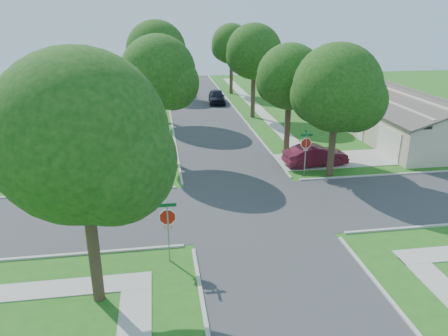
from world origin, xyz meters
TOP-DOWN VIEW (x-y plane):
  - ground at (0.00, 0.00)m, footprint 100.00×100.00m
  - road_ns at (0.00, 0.00)m, footprint 7.00×100.00m
  - sidewalk_ne at (6.10, 26.00)m, footprint 1.20×40.00m
  - sidewalk_nw at (-6.10, 26.00)m, footprint 1.20×40.00m
  - driveway at (7.90, 7.10)m, footprint 8.80×3.60m
  - stop_sign_sw at (-4.70, -4.70)m, footprint 1.05×0.80m
  - stop_sign_ne at (4.70, 4.70)m, footprint 1.05×0.80m
  - tree_e_near at (4.75, 9.01)m, footprint 4.97×4.80m
  - tree_e_mid at (4.76, 21.01)m, footprint 5.59×5.40m
  - tree_e_far at (4.75, 34.01)m, footprint 5.17×5.00m
  - tree_w_near at (-4.64, 9.01)m, footprint 5.38×5.20m
  - tree_w_mid at (-4.64, 21.01)m, footprint 5.80×5.60m
  - tree_w_far at (-4.65, 34.01)m, footprint 4.76×4.60m
  - tree_sw_corner at (-7.44, -6.99)m, footprint 6.21×6.00m
  - tree_ne_corner at (6.36, 4.21)m, footprint 5.80×5.60m
  - house_ne_near at (15.99, 11.00)m, footprint 8.42×13.60m
  - house_ne_far at (15.99, 29.00)m, footprint 8.42×13.60m
  - house_nw_near at (-15.99, 15.00)m, footprint 8.42×13.60m
  - house_nw_far at (-15.99, 32.00)m, footprint 8.42×13.60m
  - car_driveway at (6.00, 6.21)m, footprint 4.65×1.97m
  - car_curb_east at (2.03, 28.31)m, footprint 2.16×4.66m
  - car_curb_west at (-1.20, 34.64)m, footprint 1.92×4.48m

SIDE VIEW (x-z plane):
  - ground at x=0.00m, z-range 0.00..0.00m
  - road_ns at x=0.00m, z-range -0.01..0.01m
  - sidewalk_ne at x=6.10m, z-range 0.00..0.04m
  - sidewalk_nw at x=-6.10m, z-range 0.00..0.04m
  - driveway at x=7.90m, z-range 0.00..0.05m
  - car_curb_west at x=-1.20m, z-range 0.00..1.29m
  - car_driveway at x=6.00m, z-range 0.00..1.49m
  - car_curb_east at x=2.03m, z-range 0.00..1.54m
  - house_ne_near at x=15.99m, z-range -0.60..3.63m
  - house_ne_far at x=15.99m, z-range -0.60..3.63m
  - house_nw_near at x=-15.99m, z-range -0.60..3.63m
  - house_nw_far at x=-15.99m, z-range -0.60..3.63m
  - stop_sign_sw at x=-4.70m, z-range 0.54..3.52m
  - stop_sign_ne at x=4.70m, z-range 0.54..3.52m
  - tree_w_far at x=-4.65m, z-range 1.49..9.52m
  - tree_ne_corner at x=6.36m, z-range 1.26..9.92m
  - tree_e_near at x=4.75m, z-range 1.50..9.78m
  - tree_e_far at x=4.75m, z-range 1.62..10.34m
  - tree_w_near at x=-4.64m, z-range 1.63..10.60m
  - tree_e_mid at x=4.76m, z-range 1.64..10.86m
  - tree_sw_corner at x=-7.44m, z-range 1.49..11.04m
  - tree_w_mid at x=-4.64m, z-range 1.71..11.27m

